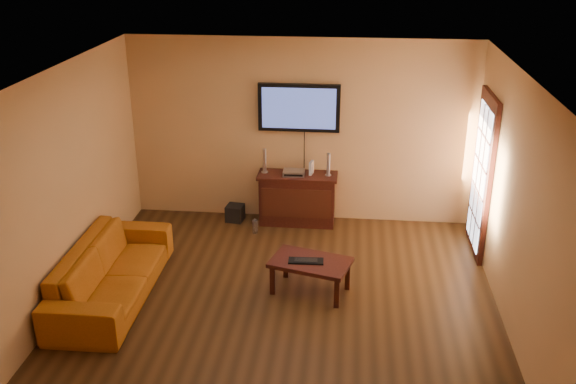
# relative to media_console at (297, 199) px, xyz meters

# --- Properties ---
(ground_plane) EXTENTS (5.00, 5.00, 0.00)m
(ground_plane) POSITION_rel_media_console_xyz_m (0.03, -2.27, -0.39)
(ground_plane) COLOR #311E0D
(ground_plane) RESTS_ON ground
(room_walls) EXTENTS (5.00, 5.00, 5.00)m
(room_walls) POSITION_rel_media_console_xyz_m (0.03, -1.65, 1.30)
(room_walls) COLOR tan
(room_walls) RESTS_ON ground
(french_door) EXTENTS (0.07, 1.02, 2.22)m
(french_door) POSITION_rel_media_console_xyz_m (2.48, -0.57, 0.66)
(french_door) COLOR black
(french_door) RESTS_ON ground
(media_console) EXTENTS (1.16, 0.44, 0.77)m
(media_console) POSITION_rel_media_console_xyz_m (0.00, 0.00, 0.00)
(media_console) COLOR black
(media_console) RESTS_ON ground
(television) EXTENTS (1.17, 0.08, 0.69)m
(television) POSITION_rel_media_console_xyz_m (0.00, 0.18, 1.33)
(television) COLOR black
(television) RESTS_ON ground
(coffee_table) EXTENTS (1.04, 0.78, 0.42)m
(coffee_table) POSITION_rel_media_console_xyz_m (0.33, -1.93, -0.03)
(coffee_table) COLOR black
(coffee_table) RESTS_ON ground
(sofa) EXTENTS (0.68, 2.25, 0.88)m
(sofa) POSITION_rel_media_console_xyz_m (-2.00, -2.26, 0.05)
(sofa) COLOR #A75812
(sofa) RESTS_ON ground
(speaker_left) EXTENTS (0.10, 0.10, 0.37)m
(speaker_left) POSITION_rel_media_console_xyz_m (-0.49, 0.04, 0.55)
(speaker_left) COLOR silver
(speaker_left) RESTS_ON media_console
(speaker_right) EXTENTS (0.09, 0.09, 0.34)m
(speaker_right) POSITION_rel_media_console_xyz_m (0.44, 0.01, 0.54)
(speaker_right) COLOR silver
(speaker_right) RESTS_ON media_console
(av_receiver) EXTENTS (0.32, 0.23, 0.07)m
(av_receiver) POSITION_rel_media_console_xyz_m (-0.05, -0.02, 0.42)
(av_receiver) COLOR silver
(av_receiver) RESTS_ON media_console
(game_console) EXTENTS (0.07, 0.15, 0.19)m
(game_console) POSITION_rel_media_console_xyz_m (0.20, 0.04, 0.48)
(game_console) COLOR white
(game_console) RESTS_ON media_console
(subwoofer) EXTENTS (0.27, 0.27, 0.24)m
(subwoofer) POSITION_rel_media_console_xyz_m (-0.94, -0.02, -0.27)
(subwoofer) COLOR black
(subwoofer) RESTS_ON ground
(bottle) EXTENTS (0.08, 0.08, 0.22)m
(bottle) POSITION_rel_media_console_xyz_m (-0.57, -0.41, -0.28)
(bottle) COLOR white
(bottle) RESTS_ON ground
(keyboard) EXTENTS (0.42, 0.17, 0.02)m
(keyboard) POSITION_rel_media_console_xyz_m (0.28, -1.96, 0.04)
(keyboard) COLOR black
(keyboard) RESTS_ON coffee_table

